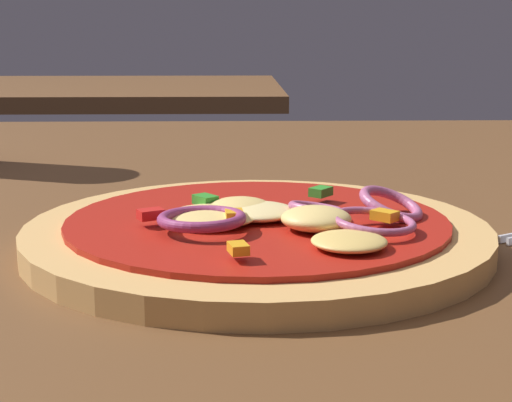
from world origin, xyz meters
The scene contains 3 objects.
dining_table centered at (0.00, 0.00, 0.01)m, with size 1.14×1.07×0.03m.
pizza centered at (0.05, -0.04, 0.04)m, with size 0.24×0.24×0.03m.
background_table centered at (-0.24, 1.21, 0.01)m, with size 0.76×0.62×0.03m.
Camera 1 is at (0.04, -0.43, 0.14)m, focal length 54.63 mm.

